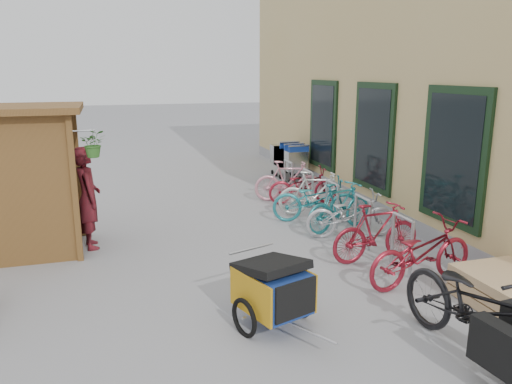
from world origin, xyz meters
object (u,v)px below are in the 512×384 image
object	(u,v)px
child_trailer	(273,287)
bike_3	(340,207)
bike_0	(421,253)
bike_6	(303,186)
bike_4	(316,199)
bike_7	(289,181)
kiosk	(9,160)
cargo_bike	(480,311)
pallet_stack	(510,291)
person_kiosk	(88,198)
bike_5	(316,193)
shopping_carts	(288,157)
bike_1	(376,232)
bike_2	(351,214)

from	to	relation	value
child_trailer	bike_3	distance (m)	3.84
bike_0	bike_6	bearing A→B (deg)	-10.13
child_trailer	bike_0	xyz separation A→B (m)	(2.35, 0.51, -0.01)
bike_0	bike_3	bearing A→B (deg)	-8.82
child_trailer	bike_4	size ratio (longest dim) A/B	0.87
bike_7	kiosk	bearing A→B (deg)	124.74
cargo_bike	bike_6	xyz separation A→B (m)	(0.65, 6.35, -0.13)
child_trailer	pallet_stack	bearing A→B (deg)	-26.23
kiosk	bike_0	size ratio (longest dim) A/B	1.40
person_kiosk	bike_4	bearing A→B (deg)	-96.13
kiosk	bike_5	bearing A→B (deg)	6.57
child_trailer	bike_7	size ratio (longest dim) A/B	0.95
kiosk	cargo_bike	xyz separation A→B (m)	(5.02, -4.75, -1.00)
bike_5	shopping_carts	bearing A→B (deg)	6.51
bike_4	bike_7	bearing A→B (deg)	15.04
pallet_stack	child_trailer	size ratio (longest dim) A/B	0.80
kiosk	child_trailer	distance (m)	4.86
child_trailer	bike_1	world-z (taller)	bike_1
bike_7	pallet_stack	bearing A→B (deg)	-156.31
kiosk	bike_3	world-z (taller)	kiosk
child_trailer	kiosk	bearing A→B (deg)	114.42
kiosk	cargo_bike	size ratio (longest dim) A/B	1.15
cargo_bike	bike_0	xyz separation A→B (m)	(0.57, 1.80, -0.08)
bike_0	bike_2	size ratio (longest dim) A/B	1.11
bike_3	bike_6	world-z (taller)	bike_3
bike_1	kiosk	bearing A→B (deg)	65.31
bike_3	kiosk	bearing A→B (deg)	68.66
bike_6	bike_2	bearing A→B (deg)	-173.47
person_kiosk	bike_4	world-z (taller)	person_kiosk
shopping_carts	bike_2	xyz separation A→B (m)	(-0.68, -5.03, -0.19)
child_trailer	bike_3	bearing A→B (deg)	33.88
pallet_stack	bike_1	xyz separation A→B (m)	(-0.83, 1.91, 0.26)
cargo_bike	bike_5	xyz separation A→B (m)	(0.54, 5.39, -0.08)
bike_4	child_trailer	bearing A→B (deg)	166.59
bike_1	bike_3	xyz separation A→B (m)	(0.12, 1.55, -0.00)
bike_3	bike_4	distance (m)	0.69
shopping_carts	bike_7	world-z (taller)	shopping_carts
person_kiosk	bike_0	world-z (taller)	person_kiosk
person_kiosk	bike_0	bearing A→B (deg)	-133.17
pallet_stack	bike_7	size ratio (longest dim) A/B	0.77
cargo_bike	bike_7	bearing A→B (deg)	80.87
bike_2	bike_4	size ratio (longest dim) A/B	0.94
kiosk	person_kiosk	bearing A→B (deg)	-1.03
bike_0	shopping_carts	bearing A→B (deg)	-14.57
bike_3	bike_6	distance (m)	2.02
bike_5	cargo_bike	bearing A→B (deg)	-167.86
bike_2	bike_3	distance (m)	0.40
shopping_carts	cargo_bike	size ratio (longest dim) A/B	0.74
bike_1	bike_2	xyz separation A→B (m)	(0.15, 1.16, -0.05)
kiosk	shopping_carts	distance (m)	7.62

